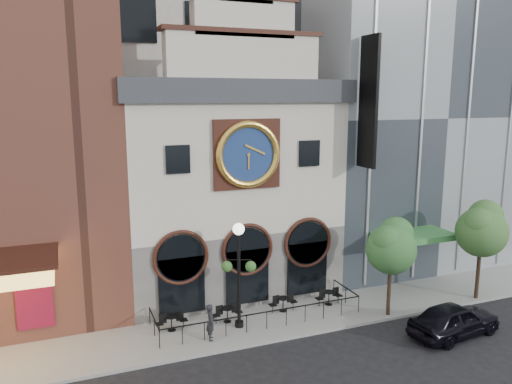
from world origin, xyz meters
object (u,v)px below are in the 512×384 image
Objects in this scene: lamppost at (239,264)px; tree_right at (482,228)px; bistro_2 at (283,303)px; bistro_3 at (329,297)px; car_right at (454,319)px; tree_left at (392,245)px; bistro_0 at (171,322)px; pedestrian at (211,322)px; bistro_1 at (227,313)px.

lamppost is 13.97m from tree_right.
bistro_2 is 1.00× the size of bistro_3.
tree_left is (-1.68, 2.93, 3.11)m from car_right.
car_right is 10.81m from lamppost.
bistro_2 is at bearing 37.70° from lamppost.
tree_right is at bearing -7.76° from bistro_0.
bistro_3 is at bearing -0.73° from bistro_0.
bistro_3 is at bearing 30.70° from car_right.
lamppost reaches higher than bistro_0.
bistro_0 is 13.77m from car_right.
bistro_1 is at bearing -30.54° from pedestrian.
tree_left is at bearing -43.77° from bistro_3.
pedestrian is 0.33× the size of lamppost.
bistro_1 is 1.00× the size of bistro_2.
bistro_3 is at bearing -67.69° from pedestrian.
lamppost is (3.23, -0.82, 2.84)m from bistro_0.
bistro_1 is 1.00× the size of bistro_3.
bistro_0 is 11.78m from tree_left.
tree_left is at bearing 9.69° from lamppost.
car_right is at bearing -22.44° from bistro_0.
pedestrian is 0.31× the size of tree_right.
car_right is (12.73, -5.26, 0.22)m from bistro_0.
pedestrian is at bearing 175.63° from tree_left.
car_right is 4.59m from tree_left.
bistro_0 is at bearing -179.64° from bistro_2.
car_right is 6.28m from tree_right.
bistro_1 and bistro_2 have the same top height.
bistro_1 is 0.28× the size of tree_right.
lamppost is at bearing 57.84° from car_right.
bistro_2 is at bearing 2.39° from bistro_1.
bistro_0 is 1.00× the size of bistro_2.
bistro_3 is at bearing -3.18° from bistro_2.
bistro_0 is at bearing -173.65° from lamppost.
tree_left is at bearing -11.92° from bistro_0.
bistro_0 is 1.00× the size of bistro_1.
lamppost reaches higher than bistro_2.
lamppost is at bearing 169.07° from tree_left.
car_right is at bearing -27.59° from bistro_1.
bistro_2 and bistro_3 have the same top height.
bistro_2 is at bearing 0.36° from bistro_0.
tree_right is (4.36, 2.93, 3.44)m from car_right.
bistro_3 is at bearing 165.14° from tree_right.
car_right is (9.88, -5.16, 0.22)m from bistro_1.
pedestrian is 3.06m from lamppost.
tree_right reaches higher than car_right.
pedestrian is 9.99m from tree_left.
lamppost is at bearing -54.69° from pedestrian.
bistro_1 is 5.89m from bistro_3.
bistro_0 and bistro_2 have the same top height.
tree_right is at bearing -63.25° from car_right.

